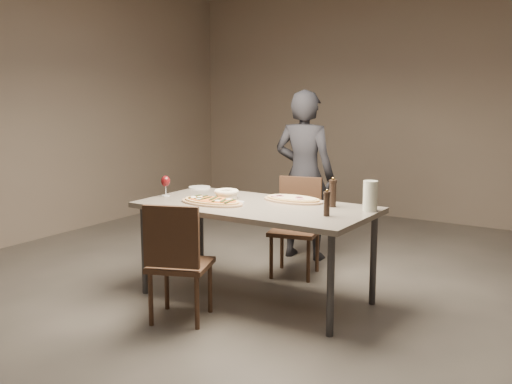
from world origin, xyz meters
The scene contains 14 objects.
room centered at (0.00, 0.00, 1.40)m, with size 7.00×7.00×7.00m.
dining_table centered at (0.00, 0.00, 0.69)m, with size 1.80×0.90×0.75m.
zucchini_pizza centered at (-0.32, -0.13, 0.77)m, with size 0.54×0.30×0.05m.
ham_pizza centered at (0.17, 0.28, 0.77)m, with size 0.50×0.28×0.04m.
bread_basket centered at (-0.35, 0.10, 0.79)m, with size 0.20×0.20×0.07m.
oil_dish centered at (-0.16, -0.04, 0.76)m, with size 0.13×0.13×0.01m.
pepper_mill_left centered at (0.64, -0.08, 0.84)m, with size 0.05×0.05×0.19m.
pepper_mill_right centered at (0.53, 0.25, 0.86)m, with size 0.06×0.06×0.23m.
carafe centered at (0.83, 0.26, 0.86)m, with size 0.11×0.11×0.22m.
wine_glass centered at (-0.83, -0.08, 0.87)m, with size 0.08×0.08×0.17m.
side_plate centered at (-0.83, 0.38, 0.76)m, with size 0.19×0.19×0.01m.
chair_near centered at (-0.19, -0.73, 0.48)m, with size 0.53×0.53×0.86m.
chair_far centered at (-0.06, 0.78, 0.48)m, with size 0.49×0.49×0.85m.
diner centered at (-0.25, 1.25, 0.80)m, with size 0.59×0.39×1.61m, color black.
Camera 1 is at (2.58, -4.07, 1.70)m, focal length 45.00 mm.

